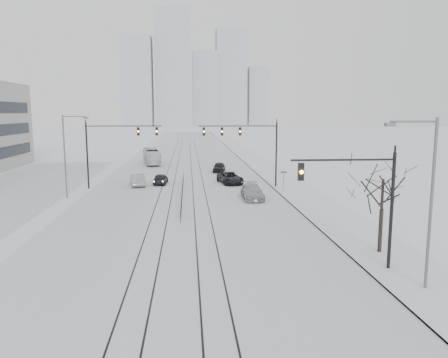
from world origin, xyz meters
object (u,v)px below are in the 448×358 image
Objects in this scene: sedan_sb_inner at (161,179)px; sedan_nb_front at (230,178)px; traffic_mast_near at (365,195)px; sedan_nb_far at (219,167)px; box_truck at (152,157)px; bare_tree at (383,187)px; sedan_sb_outer at (137,180)px; sedan_nb_right at (252,192)px.

sedan_nb_front is (9.02, -0.29, 0.06)m from sedan_sb_inner.
traffic_mast_near is 44.16m from sedan_nb_far.
bare_tree is at bearing 100.57° from box_truck.
bare_tree is 0.61× the size of box_truck.
sedan_sb_outer is at bearing 80.56° from box_truck.
box_truck is (-16.65, 54.71, -3.17)m from traffic_mast_near.
sedan_sb_outer reaches higher than sedan_nb_front.
box_truck reaches higher than sedan_nb_front.
bare_tree is 41.57m from sedan_nb_far.
traffic_mast_near is at bearing -80.96° from sedan_nb_right.
traffic_mast_near reaches higher than bare_tree.
traffic_mast_near is 1.30× the size of sedan_nb_front.
sedan_nb_right is 0.53× the size of box_truck.
bare_tree reaches higher than box_truck.
sedan_nb_front is 1.24× the size of sedan_nb_far.
sedan_sb_inner is 0.75× the size of sedan_nb_front.
traffic_mast_near is at bearing -74.41° from sedan_nb_far.
bare_tree is 1.50× the size of sedan_sb_inner.
sedan_nb_front is 25.46m from box_truck.
sedan_nb_right is 35.42m from box_truck.
sedan_sb_inner is at bearing 118.61° from bare_tree.
bare_tree is at bearing 122.81° from sedan_sb_inner.
sedan_sb_inner is at bearing 87.92° from box_truck.
box_truck is at bearing 107.39° from sedan_nb_front.
sedan_sb_outer reaches higher than sedan_nb_right.
sedan_nb_far is (-0.65, 11.42, -0.01)m from sedan_nb_front.
bare_tree reaches higher than sedan_nb_right.
sedan_sb_inner is 13.93m from sedan_nb_far.
sedan_sb_inner is at bearing -118.33° from sedan_nb_far.
sedan_nb_right is at bearing 102.54° from box_truck.
traffic_mast_near reaches higher than sedan_nb_right.
traffic_mast_near is at bearing 117.03° from sedan_sb_inner.
box_truck reaches higher than sedan_sb_outer.
sedan_sb_outer is at bearing 23.73° from sedan_sb_inner.
bare_tree reaches higher than sedan_nb_far.
sedan_sb_inner is 0.41× the size of box_truck.
sedan_nb_far is 15.83m from box_truck.
box_truck is (-11.97, 22.46, 0.65)m from sedan_nb_front.
sedan_sb_outer is 0.47× the size of box_truck.
sedan_nb_right is 1.21× the size of sedan_nb_far.
sedan_nb_right is at bearing 106.71° from bare_tree.
sedan_nb_front is (-4.68, 32.25, -3.81)m from traffic_mast_near.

